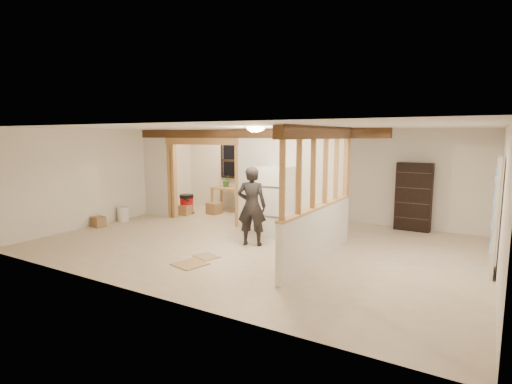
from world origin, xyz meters
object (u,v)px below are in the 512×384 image
Objects in this scene: bookshelf at (414,197)px; woman at (252,206)px; shop_vac at (187,204)px; work_table at (231,199)px; refrigerator at (276,202)px.

woman is at bearing -130.49° from bookshelf.
woman is 4.03m from shop_vac.
bookshelf is at bearing 11.22° from shop_vac.
woman reaches higher than work_table.
bookshelf is at bearing 5.66° from work_table.
woman is 2.86× the size of shop_vac.
bookshelf is (6.20, 1.23, 0.54)m from shop_vac.
refrigerator reaches higher than work_table.
shop_vac is 6.34m from bookshelf.
work_table is 1.99× the size of shop_vac.
refrigerator is at bearing -34.12° from work_table.
refrigerator is 3.33m from work_table.
bookshelf reaches higher than refrigerator.
bookshelf is (2.72, 3.18, -0.01)m from woman.
work_table is (-2.56, 2.96, -0.48)m from woman.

